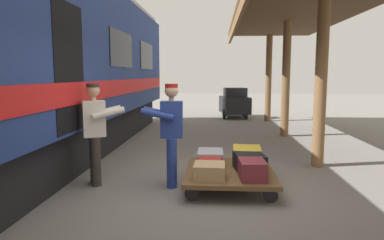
# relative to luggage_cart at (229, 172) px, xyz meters

# --- Properties ---
(ground_plane) EXTENTS (60.00, 60.00, 0.00)m
(ground_plane) POSITION_rel_luggage_cart_xyz_m (0.28, 0.31, -0.24)
(ground_plane) COLOR slate
(luggage_cart) EXTENTS (1.44, 1.74, 0.28)m
(luggage_cart) POSITION_rel_luggage_cart_xyz_m (0.00, 0.00, 0.00)
(luggage_cart) COLOR brown
(luggage_cart) RESTS_ON ground_plane
(suitcase_tan_vintage) EXTENTS (0.48, 0.49, 0.22)m
(suitcase_tan_vintage) POSITION_rel_luggage_cart_xyz_m (0.32, 0.48, 0.15)
(suitcase_tan_vintage) COLOR tan
(suitcase_tan_vintage) RESTS_ON luggage_cart
(suitcase_black_hardshell) EXTENTS (0.53, 0.66, 0.28)m
(suitcase_black_hardshell) POSITION_rel_luggage_cart_xyz_m (-0.32, -0.00, 0.18)
(suitcase_black_hardshell) COLOR black
(suitcase_black_hardshell) RESTS_ON luggage_cart
(suitcase_gray_aluminum) EXTENTS (0.45, 0.62, 0.22)m
(suitcase_gray_aluminum) POSITION_rel_luggage_cart_xyz_m (0.32, -0.48, 0.15)
(suitcase_gray_aluminum) COLOR #9EA0A5
(suitcase_gray_aluminum) RESTS_ON luggage_cart
(suitcase_yellow_case) EXTENTS (0.52, 0.62, 0.29)m
(suitcase_yellow_case) POSITION_rel_luggage_cart_xyz_m (-0.32, -0.48, 0.18)
(suitcase_yellow_case) COLOR gold
(suitcase_yellow_case) RESTS_ON luggage_cart
(suitcase_burgundy_valise) EXTENTS (0.41, 0.55, 0.28)m
(suitcase_burgundy_valise) POSITION_rel_luggage_cart_xyz_m (-0.32, 0.48, 0.18)
(suitcase_burgundy_valise) COLOR maroon
(suitcase_burgundy_valise) RESTS_ON luggage_cart
(suitcase_red_plastic) EXTENTS (0.39, 0.47, 0.18)m
(suitcase_red_plastic) POSITION_rel_luggage_cart_xyz_m (0.32, -0.00, 0.13)
(suitcase_red_plastic) COLOR #AD231E
(suitcase_red_plastic) RESTS_ON luggage_cart
(porter_in_overalls) EXTENTS (0.69, 0.46, 1.70)m
(porter_in_overalls) POSITION_rel_luggage_cart_xyz_m (0.97, 0.02, 0.68)
(porter_in_overalls) COLOR navy
(porter_in_overalls) RESTS_ON ground_plane
(porter_by_door) EXTENTS (0.74, 0.61, 1.70)m
(porter_by_door) POSITION_rel_luggage_cart_xyz_m (2.24, 0.00, 0.68)
(porter_by_door) COLOR #332D28
(porter_by_door) RESTS_ON ground_plane
(baggage_tug) EXTENTS (1.34, 1.85, 1.30)m
(baggage_tug) POSITION_rel_luggage_cart_xyz_m (-0.57, -9.65, 0.38)
(baggage_tug) COLOR black
(baggage_tug) RESTS_ON ground_plane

